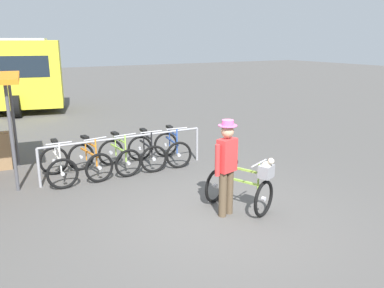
# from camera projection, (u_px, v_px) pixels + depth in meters

# --- Properties ---
(ground_plane) EXTENTS (80.00, 80.00, 0.00)m
(ground_plane) POSITION_uv_depth(u_px,v_px,m) (215.00, 218.00, 6.82)
(ground_plane) COLOR #514F4C
(bike_rack_rail) EXTENTS (3.91, 0.08, 0.88)m
(bike_rack_rail) POSITION_uv_depth(u_px,v_px,m) (125.00, 144.00, 8.96)
(bike_rack_rail) COLOR #99999E
(bike_rack_rail) RESTS_ON ground
(racked_bike_white) EXTENTS (0.69, 1.13, 0.98)m
(racked_bike_white) POSITION_uv_depth(u_px,v_px,m) (58.00, 165.00, 8.47)
(racked_bike_white) COLOR black
(racked_bike_white) RESTS_ON ground
(racked_bike_orange) EXTENTS (0.80, 1.17, 0.97)m
(racked_bike_orange) POSITION_uv_depth(u_px,v_px,m) (90.00, 161.00, 8.81)
(racked_bike_orange) COLOR black
(racked_bike_orange) RESTS_ON ground
(racked_bike_lime) EXTENTS (0.74, 1.16, 0.98)m
(racked_bike_lime) POSITION_uv_depth(u_px,v_px,m) (119.00, 156.00, 9.15)
(racked_bike_lime) COLOR black
(racked_bike_lime) RESTS_ON ground
(racked_bike_black) EXTENTS (0.74, 1.14, 0.97)m
(racked_bike_black) POSITION_uv_depth(u_px,v_px,m) (147.00, 152.00, 9.48)
(racked_bike_black) COLOR black
(racked_bike_black) RESTS_ON ground
(racked_bike_blue) EXTENTS (0.81, 1.18, 0.97)m
(racked_bike_blue) POSITION_uv_depth(u_px,v_px,m) (172.00, 148.00, 9.82)
(racked_bike_blue) COLOR black
(racked_bike_blue) RESTS_ON ground
(featured_bicycle) EXTENTS (1.02, 1.26, 1.09)m
(featured_bicycle) POSITION_uv_depth(u_px,v_px,m) (245.00, 185.00, 6.98)
(featured_bicycle) COLOR black
(featured_bicycle) RESTS_ON ground
(person_with_featured_bike) EXTENTS (0.52, 0.32, 1.72)m
(person_with_featured_bike) POSITION_uv_depth(u_px,v_px,m) (227.00, 164.00, 6.69)
(person_with_featured_bike) COLOR brown
(person_with_featured_bike) RESTS_ON ground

